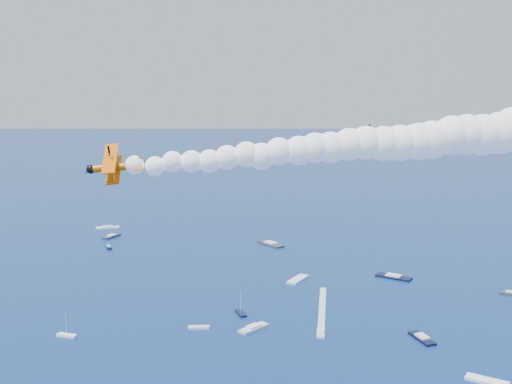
# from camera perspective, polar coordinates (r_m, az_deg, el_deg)

# --- Properties ---
(biplane_lead) EXTENTS (10.64, 12.29, 8.09)m
(biplane_lead) POSITION_cam_1_polar(r_m,az_deg,el_deg) (111.29, 10.44, 4.27)
(biplane_lead) COLOR #FE6505
(biplane_trail) EXTENTS (10.60, 12.30, 8.84)m
(biplane_trail) POSITION_cam_1_polar(r_m,az_deg,el_deg) (93.11, -12.48, 2.19)
(biplane_trail) COLOR #DB5D04
(smoke_trail_trail) EXTENTS (74.06, 45.79, 12.74)m
(smoke_trail_trail) POSITION_cam_1_polar(r_m,az_deg,el_deg) (95.84, 9.13, 4.16)
(smoke_trail_trail) COLOR white
(spectator_boats) EXTENTS (229.25, 177.31, 0.70)m
(spectator_boats) POSITION_cam_1_polar(r_m,az_deg,el_deg) (215.23, 6.59, -9.14)
(spectator_boats) COLOR silver
(spectator_boats) RESTS_ON ground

